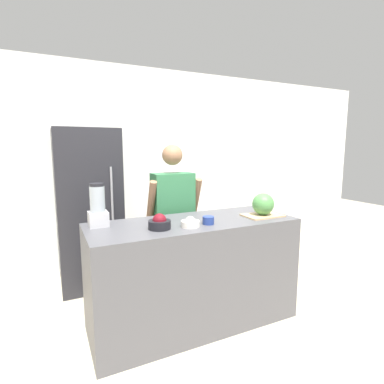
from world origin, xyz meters
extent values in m
plane|color=beige|center=(0.00, 0.00, 0.00)|extent=(14.00, 14.00, 0.00)
cube|color=white|center=(0.00, 2.02, 1.30)|extent=(8.00, 0.06, 2.60)
cube|color=#4C4C51|center=(0.00, 0.34, 0.47)|extent=(1.81, 0.69, 0.94)
cube|color=#232328|center=(-0.72, 1.60, 0.88)|extent=(0.67, 0.73, 1.77)
cylinder|color=gray|center=(-0.52, 1.22, 1.06)|extent=(0.02, 0.02, 0.62)
cube|color=gray|center=(0.03, 0.90, 0.38)|extent=(0.31, 0.18, 0.77)
cube|color=#337247|center=(0.03, 0.90, 1.04)|extent=(0.42, 0.22, 0.54)
sphere|color=#936B4C|center=(0.03, 0.90, 1.49)|extent=(0.21, 0.21, 0.21)
cylinder|color=#936B4C|center=(-0.21, 0.86, 1.03)|extent=(0.07, 0.22, 0.46)
cylinder|color=#936B4C|center=(0.28, 0.86, 1.03)|extent=(0.07, 0.22, 0.46)
cube|color=tan|center=(0.66, 0.23, 0.94)|extent=(0.35, 0.24, 0.01)
sphere|color=#4C8C47|center=(0.66, 0.23, 1.05)|extent=(0.20, 0.20, 0.20)
cylinder|color=black|center=(-0.35, 0.23, 0.97)|extent=(0.18, 0.18, 0.07)
sphere|color=maroon|center=(-0.35, 0.23, 1.01)|extent=(0.11, 0.11, 0.11)
cylinder|color=white|center=(-0.11, 0.19, 0.96)|extent=(0.15, 0.15, 0.05)
sphere|color=white|center=(-0.11, 0.19, 0.99)|extent=(0.08, 0.08, 0.08)
cylinder|color=navy|center=(0.06, 0.20, 0.97)|extent=(0.10, 0.10, 0.07)
cube|color=#B7B7BC|center=(-0.77, 0.52, 1.00)|extent=(0.15, 0.15, 0.12)
cylinder|color=#99A3AD|center=(-0.77, 0.52, 1.16)|extent=(0.12, 0.12, 0.21)
cylinder|color=black|center=(-0.77, 0.52, 1.28)|extent=(0.11, 0.11, 0.02)
camera|label=1|loc=(-1.11, -1.92, 1.57)|focal=28.00mm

